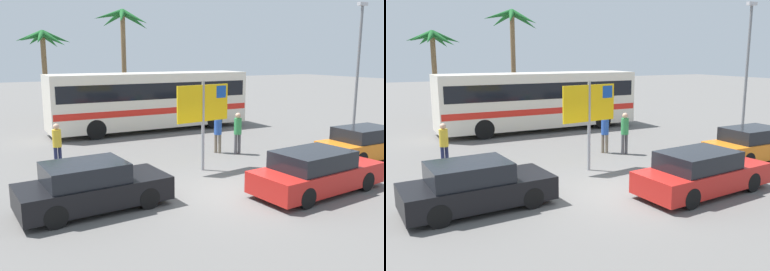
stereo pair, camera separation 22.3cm
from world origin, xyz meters
TOP-DOWN VIEW (x-y plane):
  - ground at (0.00, 0.00)m, footprint 120.00×120.00m
  - bus_front_coach at (2.06, 11.04)m, footprint 11.02×2.52m
  - ferry_sign at (0.60, 2.60)m, footprint 2.19×0.33m
  - car_black at (-4.02, 0.64)m, footprint 4.12×1.99m
  - car_orange at (7.15, 0.87)m, footprint 4.27×1.72m
  - car_red at (2.33, -1.21)m, footprint 4.50×2.10m
  - pedestrian_crossing_lot at (-4.05, 5.33)m, footprint 0.32×0.32m
  - pedestrian_near_sign at (2.46, 4.64)m, footprint 0.32×0.32m
  - pedestrian_by_bus at (3.08, 4.06)m, footprint 0.32×0.32m
  - lamp_post_left_side at (10.87, 4.69)m, footprint 0.56×0.20m
  - palm_tree_seaside at (2.82, 17.48)m, footprint 4.03×3.87m
  - palm_tree_inland at (-2.36, 17.90)m, footprint 3.43×3.41m

SIDE VIEW (x-z plane):
  - ground at x=0.00m, z-range 0.00..0.00m
  - car_black at x=-4.02m, z-range -0.03..1.30m
  - car_orange at x=7.15m, z-range -0.03..1.30m
  - car_red at x=2.33m, z-range -0.03..1.30m
  - pedestrian_near_sign at x=2.46m, z-range 0.15..1.81m
  - pedestrian_crossing_lot at x=-4.05m, z-range 0.15..1.83m
  - pedestrian_by_bus at x=3.08m, z-range 0.16..1.93m
  - bus_front_coach at x=2.06m, z-range 0.20..3.37m
  - ferry_sign at x=0.60m, z-range 0.73..3.93m
  - lamp_post_left_side at x=10.87m, z-range 0.32..7.03m
  - palm_tree_inland at x=-2.36m, z-range 1.86..7.56m
  - palm_tree_seaside at x=2.82m, z-range 2.26..9.45m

